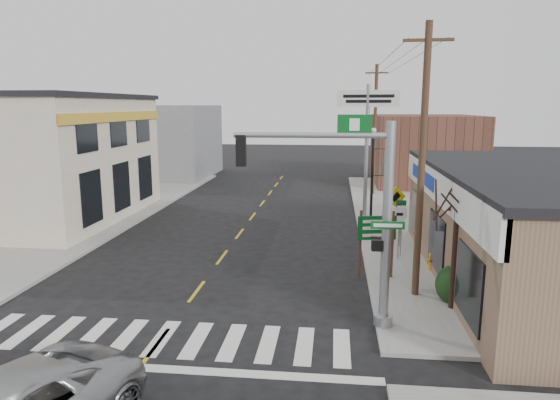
# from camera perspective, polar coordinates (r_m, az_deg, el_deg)

# --- Properties ---
(ground) EXTENTS (140.00, 140.00, 0.00)m
(ground) POSITION_cam_1_polar(r_m,az_deg,el_deg) (14.50, -13.91, -15.79)
(ground) COLOR black
(ground) RESTS_ON ground
(sidewalk_right) EXTENTS (6.00, 38.00, 0.13)m
(sidewalk_right) POSITION_cam_1_polar(r_m,az_deg,el_deg) (26.26, 15.50, -3.59)
(sidewalk_right) COLOR gray
(sidewalk_right) RESTS_ON ground
(sidewalk_left) EXTENTS (6.00, 38.00, 0.13)m
(sidewalk_left) POSITION_cam_1_polar(r_m,az_deg,el_deg) (29.31, -21.82, -2.50)
(sidewalk_left) COLOR gray
(sidewalk_left) RESTS_ON ground
(center_line) EXTENTS (0.12, 56.00, 0.01)m
(center_line) POSITION_cam_1_polar(r_m,az_deg,el_deg) (21.63, -6.63, -6.50)
(center_line) COLOR gold
(center_line) RESTS_ON ground
(crosswalk) EXTENTS (11.00, 2.20, 0.01)m
(crosswalk) POSITION_cam_1_polar(r_m,az_deg,el_deg) (14.83, -13.37, -15.10)
(crosswalk) COLOR silver
(crosswalk) RESTS_ON ground
(left_building) EXTENTS (12.00, 12.00, 6.80)m
(left_building) POSITION_cam_1_polar(r_m,az_deg,el_deg) (31.70, -27.82, 4.10)
(left_building) COLOR beige
(left_building) RESTS_ON ground
(bldg_distant_right) EXTENTS (8.00, 10.00, 5.60)m
(bldg_distant_right) POSITION_cam_1_polar(r_m,az_deg,el_deg) (42.90, 16.10, 5.55)
(bldg_distant_right) COLOR brown
(bldg_distant_right) RESTS_ON ground
(bldg_distant_left) EXTENTS (9.00, 10.00, 6.40)m
(bldg_distant_left) POSITION_cam_1_polar(r_m,az_deg,el_deg) (46.94, -13.40, 6.58)
(bldg_distant_left) COLOR gray
(bldg_distant_left) RESTS_ON ground
(traffic_signal_pole) EXTENTS (4.76, 0.38, 6.03)m
(traffic_signal_pole) POSITION_cam_1_polar(r_m,az_deg,el_deg) (14.08, 9.32, -0.34)
(traffic_signal_pole) COLOR #93989C
(traffic_signal_pole) RESTS_ON sidewalk_right
(guide_sign) EXTENTS (1.43, 0.13, 2.50)m
(guide_sign) POSITION_cam_1_polar(r_m,az_deg,el_deg) (18.63, 11.00, -3.84)
(guide_sign) COLOR #4C3323
(guide_sign) RESTS_ON sidewalk_right
(fire_hydrant) EXTENTS (0.22, 0.22, 0.69)m
(fire_hydrant) POSITION_cam_1_polar(r_m,az_deg,el_deg) (20.23, 16.90, -6.66)
(fire_hydrant) COLOR #CC880B
(fire_hydrant) RESTS_ON sidewalk_right
(ped_crossing_sign) EXTENTS (1.00, 0.07, 2.57)m
(ped_crossing_sign) POSITION_cam_1_polar(r_m,az_deg,el_deg) (23.94, 13.07, -0.35)
(ped_crossing_sign) COLOR gray
(ped_crossing_sign) RESTS_ON sidewalk_right
(lamp_post) EXTENTS (0.67, 0.53, 5.17)m
(lamp_post) POSITION_cam_1_polar(r_m,az_deg,el_deg) (25.69, 10.64, 3.28)
(lamp_post) COLOR black
(lamp_post) RESTS_ON sidewalk_right
(dance_center_sign) EXTENTS (3.50, 0.22, 7.43)m
(dance_center_sign) POSITION_cam_1_polar(r_m,az_deg,el_deg) (28.64, 9.98, 9.14)
(dance_center_sign) COLOR gray
(dance_center_sign) RESTS_ON sidewalk_right
(bare_tree) EXTENTS (2.34, 2.34, 4.67)m
(bare_tree) POSITION_cam_1_polar(r_m,az_deg,el_deg) (15.98, 19.79, 0.78)
(bare_tree) COLOR black
(bare_tree) RESTS_ON sidewalk_right
(shrub_front) EXTENTS (1.37, 1.37, 1.02)m
(shrub_front) POSITION_cam_1_polar(r_m,az_deg,el_deg) (17.45, 19.55, -9.16)
(shrub_front) COLOR #143613
(shrub_front) RESTS_ON sidewalk_right
(shrub_back) EXTENTS (1.11, 1.11, 0.83)m
(shrub_back) POSITION_cam_1_polar(r_m,az_deg,el_deg) (20.21, 23.69, -7.01)
(shrub_back) COLOR black
(shrub_back) RESTS_ON sidewalk_right
(utility_pole_near) EXTENTS (1.53, 0.23, 8.82)m
(utility_pole_near) POSITION_cam_1_polar(r_m,az_deg,el_deg) (16.68, 15.92, 4.34)
(utility_pole_near) COLOR #4F3B22
(utility_pole_near) RESTS_ON sidewalk_right
(utility_pole_far) EXTENTS (1.58, 0.24, 9.07)m
(utility_pole_far) POSITION_cam_1_polar(r_m,az_deg,el_deg) (36.22, 10.78, 8.03)
(utility_pole_far) COLOR #3D2619
(utility_pole_far) RESTS_ON sidewalk_right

